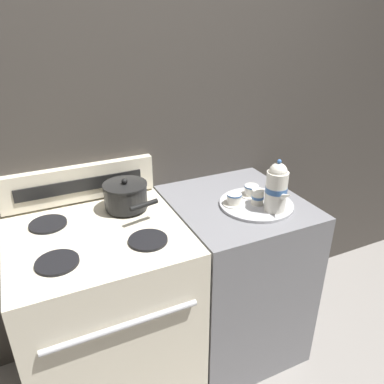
% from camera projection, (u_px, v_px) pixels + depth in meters
% --- Properties ---
extents(ground_plane, '(6.00, 6.00, 0.00)m').
position_uv_depth(ground_plane, '(171.00, 357.00, 2.08)').
color(ground_plane, gray).
extents(wall_back, '(6.00, 0.05, 2.20)m').
position_uv_depth(wall_back, '(139.00, 150.00, 1.90)').
color(wall_back, '#423D38').
rests_on(wall_back, ground).
extents(stove, '(0.73, 0.71, 0.91)m').
position_uv_depth(stove, '(107.00, 314.00, 1.76)').
color(stove, beige).
rests_on(stove, ground).
extents(control_panel, '(0.72, 0.05, 0.17)m').
position_uv_depth(control_panel, '(80.00, 183.00, 1.78)').
color(control_panel, beige).
rests_on(control_panel, stove).
extents(side_counter, '(0.62, 0.68, 0.90)m').
position_uv_depth(side_counter, '(233.00, 275.00, 2.03)').
color(side_counter, slate).
rests_on(side_counter, ground).
extents(saucepan, '(0.20, 0.29, 0.14)m').
position_uv_depth(saucepan, '(126.00, 195.00, 1.73)').
color(saucepan, black).
rests_on(saucepan, stove).
extents(serving_tray, '(0.35, 0.35, 0.01)m').
position_uv_depth(serving_tray, '(256.00, 204.00, 1.79)').
color(serving_tray, '#B2B2B7').
rests_on(serving_tray, side_counter).
extents(teapot, '(0.10, 0.16, 0.25)m').
position_uv_depth(teapot, '(277.00, 187.00, 1.67)').
color(teapot, white).
rests_on(teapot, serving_tray).
extents(teacup_left, '(0.11, 0.11, 0.05)m').
position_uv_depth(teacup_left, '(234.00, 199.00, 1.76)').
color(teacup_left, white).
rests_on(teacup_left, serving_tray).
extents(teacup_right, '(0.11, 0.11, 0.05)m').
position_uv_depth(teacup_right, '(251.00, 190.00, 1.85)').
color(teacup_right, white).
rests_on(teacup_right, serving_tray).
extents(creamer_jug, '(0.06, 0.06, 0.07)m').
position_uv_depth(creamer_jug, '(258.00, 197.00, 1.76)').
color(creamer_jug, white).
rests_on(creamer_jug, serving_tray).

